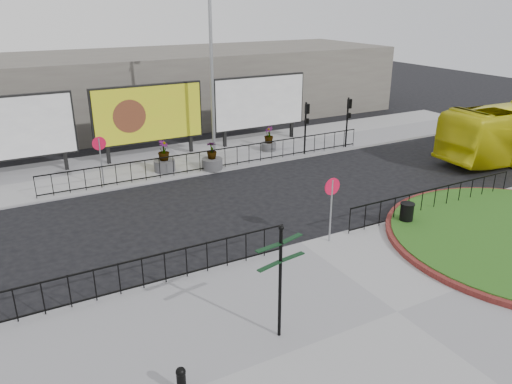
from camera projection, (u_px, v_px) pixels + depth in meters
ground at (300, 245)px, 18.42m from camera, size 90.00×90.00×0.00m
pavement_near at (397, 313)px, 14.31m from camera, size 30.00×10.00×0.12m
pavement_far at (183, 159)px, 28.21m from camera, size 44.00×6.00×0.12m
railing_near_left at (143, 273)px, 15.24m from camera, size 10.00×0.10×1.10m
railing_near_right at (435, 199)px, 20.85m from camera, size 9.00×0.10×1.10m
railing_far at (219, 159)px, 26.23m from camera, size 18.00×0.10×1.10m
speed_sign_far at (100, 151)px, 23.17m from camera, size 0.64×0.07×2.47m
speed_sign_near at (332, 196)px, 17.86m from camera, size 0.64×0.07×2.47m
billboard_left at (9, 129)px, 24.27m from camera, size 6.20×0.31×4.10m
billboard_mid at (149, 114)px, 27.41m from camera, size 6.20×0.31×4.10m
billboard_right at (260, 102)px, 30.56m from camera, size 6.20×0.31×4.10m
lamp_post at (212, 74)px, 26.35m from camera, size 0.74×0.18×9.23m
signal_pole_a at (306, 120)px, 28.22m from camera, size 0.22×0.26×3.00m
signal_pole_b at (348, 115)px, 29.57m from camera, size 0.22×0.26×3.00m
building_backdrop at (131, 90)px, 35.50m from camera, size 40.00×10.00×5.00m
fingerpost_sign at (280, 271)px, 12.60m from camera, size 1.51×0.52×3.22m
bollard at (181, 380)px, 11.18m from camera, size 0.23×0.23×0.72m
litter_bin at (407, 214)px, 19.64m from camera, size 0.56×0.56×0.93m
planter_a at (164, 160)px, 25.87m from camera, size 1.10×1.10×1.63m
planter_b at (212, 160)px, 26.18m from camera, size 1.09×1.09×1.50m
planter_c at (269, 141)px, 29.43m from camera, size 0.88×0.88×1.43m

